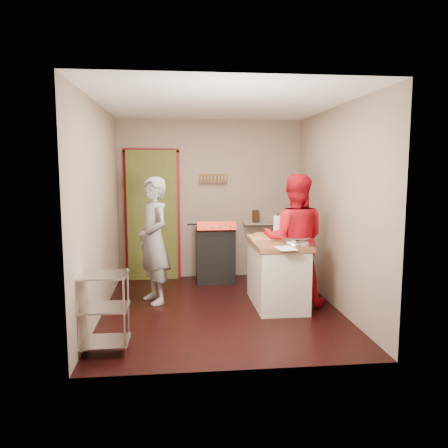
% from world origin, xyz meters
% --- Properties ---
extents(floor, '(3.50, 3.50, 0.00)m').
position_xyz_m(floor, '(0.00, 0.00, 0.00)').
color(floor, black).
rests_on(floor, ground).
extents(back_wall, '(3.00, 0.44, 2.60)m').
position_xyz_m(back_wall, '(-0.64, 1.78, 1.13)').
color(back_wall, gray).
rests_on(back_wall, ground).
extents(left_wall, '(0.04, 3.50, 2.60)m').
position_xyz_m(left_wall, '(-1.50, 0.00, 1.30)').
color(left_wall, gray).
rests_on(left_wall, ground).
extents(right_wall, '(0.04, 3.50, 2.60)m').
position_xyz_m(right_wall, '(1.50, 0.00, 1.30)').
color(right_wall, gray).
rests_on(right_wall, ground).
extents(ceiling, '(3.00, 3.50, 0.02)m').
position_xyz_m(ceiling, '(0.00, 0.00, 2.61)').
color(ceiling, white).
rests_on(ceiling, back_wall).
extents(stove, '(0.60, 0.63, 1.00)m').
position_xyz_m(stove, '(0.05, 1.42, 0.45)').
color(stove, black).
rests_on(stove, ground).
extents(wire_shelving, '(0.48, 0.40, 0.80)m').
position_xyz_m(wire_shelving, '(-1.28, -1.20, 0.44)').
color(wire_shelving, silver).
rests_on(wire_shelving, ground).
extents(island, '(0.68, 1.30, 1.18)m').
position_xyz_m(island, '(0.77, 0.10, 0.46)').
color(island, beige).
rests_on(island, ground).
extents(person_stripe, '(0.64, 0.74, 1.70)m').
position_xyz_m(person_stripe, '(-0.87, 0.39, 0.85)').
color(person_stripe, '#BCBCC1').
rests_on(person_stripe, ground).
extents(person_red, '(0.98, 0.85, 1.74)m').
position_xyz_m(person_red, '(1.00, 0.14, 0.87)').
color(person_red, red).
rests_on(person_red, ground).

